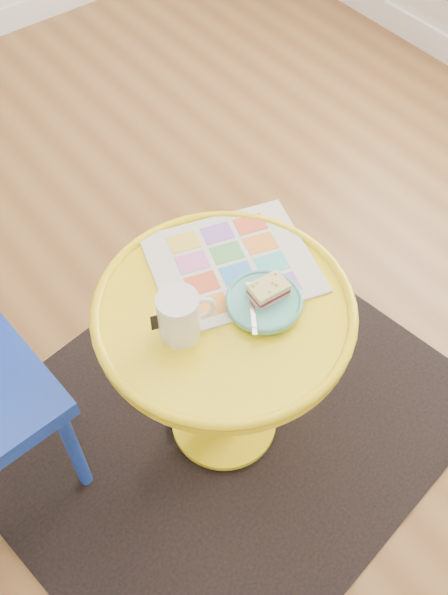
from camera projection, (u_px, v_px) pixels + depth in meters
floor at (150, 362)px, 2.08m from camera, size 4.00×4.00×0.00m
rug at (224, 422)px, 1.95m from camera, size 1.44×1.27×0.01m
side_table at (224, 347)px, 1.63m from camera, size 0.60×0.60×0.57m
newspaper at (232, 264)px, 1.58m from camera, size 0.45×0.42×0.01m
mug at (180, 315)px, 1.41m from camera, size 0.13×0.09×0.12m
plate at (264, 302)px, 1.49m from camera, size 0.17×0.17×0.02m
cake_slice at (268, 290)px, 1.48m from camera, size 0.09×0.06×0.04m
fork at (252, 306)px, 1.47m from camera, size 0.09×0.13×0.00m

